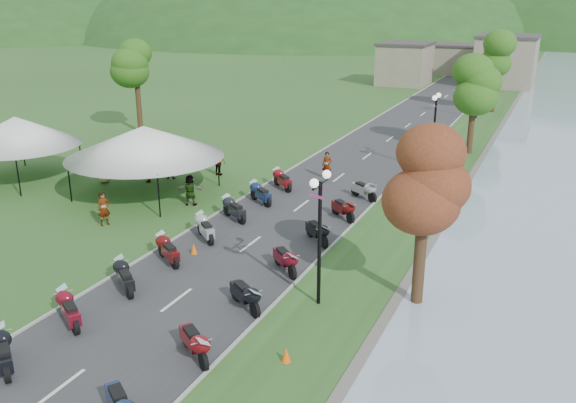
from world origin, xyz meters
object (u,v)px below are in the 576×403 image
at_px(pedestrian_a, 106,225).
at_px(pedestrian_b, 170,178).
at_px(pedestrian_c, 148,182).
at_px(vendor_tent_main, 146,160).

height_order(pedestrian_a, pedestrian_b, pedestrian_a).
bearing_deg(pedestrian_a, pedestrian_b, 41.29).
bearing_deg(pedestrian_c, pedestrian_b, 107.02).
xyz_separation_m(pedestrian_a, pedestrian_b, (-1.82, 8.22, 0.00)).
distance_m(vendor_tent_main, pedestrian_b, 3.74).
height_order(pedestrian_a, pedestrian_c, pedestrian_c).
xyz_separation_m(vendor_tent_main, pedestrian_c, (-1.41, 1.85, -2.00)).
distance_m(pedestrian_a, pedestrian_b, 8.42).
bearing_deg(vendor_tent_main, pedestrian_b, 101.60).
bearing_deg(pedestrian_b, pedestrian_a, 85.86).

